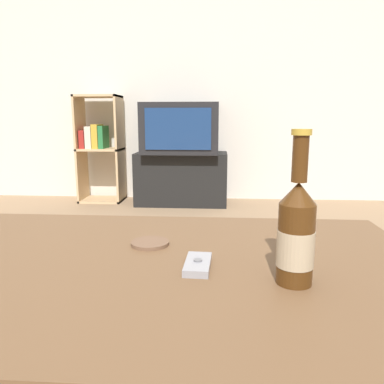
{
  "coord_description": "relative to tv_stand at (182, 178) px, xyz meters",
  "views": [
    {
      "loc": [
        0.12,
        -0.7,
        0.77
      ],
      "look_at": [
        0.05,
        0.22,
        0.6
      ],
      "focal_mm": 35.0,
      "sensor_mm": 36.0,
      "label": 1
    }
  ],
  "objects": [
    {
      "name": "coffee_table",
      "position": [
        0.22,
        -2.74,
        0.18
      ],
      "size": [
        1.08,
        0.71,
        0.5
      ],
      "color": "brown",
      "rests_on": "ground_plane"
    },
    {
      "name": "coaster",
      "position": [
        0.19,
        -2.64,
        0.26
      ],
      "size": [
        0.09,
        0.09,
        0.01
      ],
      "color": "brown",
      "rests_on": "coffee_table"
    },
    {
      "name": "tv_stand",
      "position": [
        0.0,
        0.0,
        0.0
      ],
      "size": [
        0.84,
        0.41,
        0.48
      ],
      "color": "black",
      "rests_on": "ground_plane"
    },
    {
      "name": "television",
      "position": [
        0.0,
        -0.0,
        0.46
      ],
      "size": [
        0.68,
        0.6,
        0.44
      ],
      "color": "black",
      "rests_on": "tv_stand"
    },
    {
      "name": "bookshelf",
      "position": [
        -0.8,
        0.07,
        0.3
      ],
      "size": [
        0.4,
        0.3,
        1.0
      ],
      "color": "tan",
      "rests_on": "ground_plane"
    },
    {
      "name": "beer_bottle",
      "position": [
        0.47,
        -2.82,
        0.35
      ],
      "size": [
        0.06,
        0.06,
        0.26
      ],
      "color": "#47280F",
      "rests_on": "coffee_table"
    },
    {
      "name": "back_wall",
      "position": [
        0.22,
        0.28,
        1.06
      ],
      "size": [
        8.0,
        0.05,
        2.6
      ],
      "color": "beige",
      "rests_on": "ground_plane"
    },
    {
      "name": "cell_phone",
      "position": [
        0.3,
        -2.77,
        0.26
      ],
      "size": [
        0.05,
        0.1,
        0.02
      ],
      "rotation": [
        0.0,
        0.0,
        -0.04
      ],
      "color": "gray",
      "rests_on": "coffee_table"
    }
  ]
}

